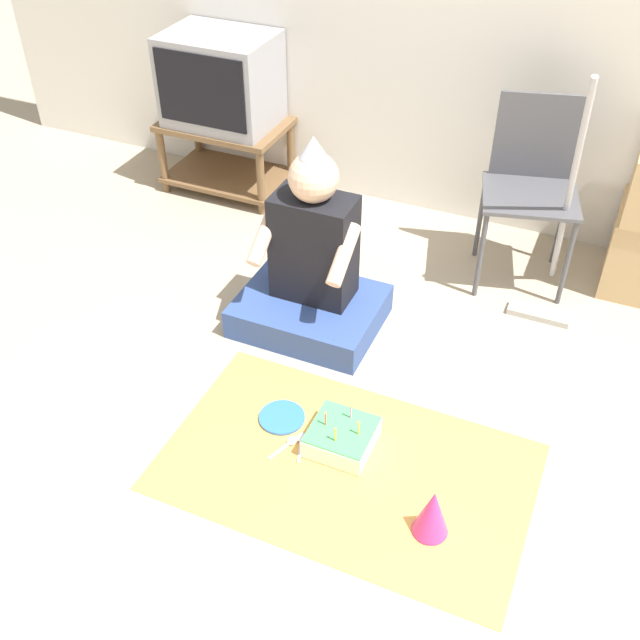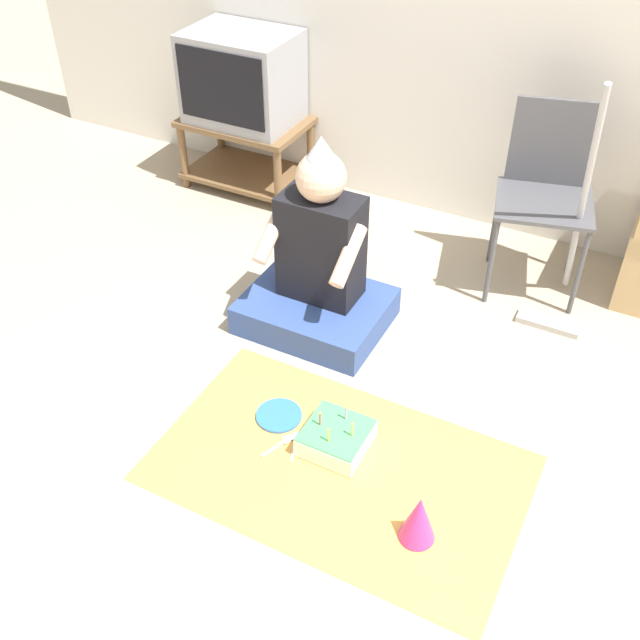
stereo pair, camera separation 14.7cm
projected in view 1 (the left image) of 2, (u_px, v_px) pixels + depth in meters
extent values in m
plane|color=tan|center=(388.00, 516.00, 2.59)|extent=(16.00, 16.00, 0.00)
cube|color=brown|center=(225.00, 124.00, 4.15)|extent=(0.69, 0.44, 0.03)
cube|color=brown|center=(229.00, 175.00, 4.35)|extent=(0.69, 0.44, 0.02)
cylinder|color=brown|center=(163.00, 159.00, 4.23)|extent=(0.04, 0.04, 0.40)
cylinder|color=brown|center=(261.00, 180.00, 4.03)|extent=(0.04, 0.04, 0.40)
cylinder|color=brown|center=(197.00, 132.00, 4.50)|extent=(0.04, 0.04, 0.40)
cylinder|color=brown|center=(291.00, 151.00, 4.30)|extent=(0.04, 0.04, 0.40)
cube|color=#99999E|center=(221.00, 79.00, 3.99)|extent=(0.57, 0.42, 0.48)
cube|color=black|center=(200.00, 91.00, 3.83)|extent=(0.51, 0.01, 0.38)
cube|color=#4C4C51|center=(530.00, 196.00, 3.39)|extent=(0.51, 0.48, 0.02)
cube|color=#4C4C51|center=(536.00, 137.00, 3.41)|extent=(0.37, 0.11, 0.41)
cylinder|color=#4C4C51|center=(481.00, 255.00, 3.43)|extent=(0.02, 0.02, 0.46)
cylinder|color=#4C4C51|center=(567.00, 263.00, 3.38)|extent=(0.02, 0.02, 0.46)
cylinder|color=#4C4C51|center=(480.00, 216.00, 3.70)|extent=(0.02, 0.02, 0.46)
cylinder|color=#4C4C51|center=(561.00, 223.00, 3.65)|extent=(0.02, 0.02, 0.46)
cube|color=#B2ADA3|center=(539.00, 314.00, 3.44)|extent=(0.28, 0.09, 0.03)
cylinder|color=#B7B7BC|center=(570.00, 189.00, 3.20)|extent=(0.03, 0.35, 1.11)
cube|color=#334C8C|center=(310.00, 311.00, 3.36)|extent=(0.62, 0.50, 0.14)
cube|color=black|center=(314.00, 248.00, 3.20)|extent=(0.35, 0.21, 0.48)
sphere|color=beige|center=(314.00, 177.00, 2.99)|extent=(0.21, 0.21, 0.21)
cone|color=silver|center=(313.00, 147.00, 2.91)|extent=(0.11, 0.11, 0.09)
cylinder|color=beige|center=(264.00, 236.00, 3.13)|extent=(0.06, 0.25, 0.20)
cylinder|color=beige|center=(344.00, 255.00, 3.02)|extent=(0.06, 0.25, 0.20)
cube|color=#EFA84C|center=(346.00, 467.00, 2.76)|extent=(1.34, 0.81, 0.01)
cube|color=white|center=(342.00, 437.00, 2.81)|extent=(0.24, 0.24, 0.08)
cube|color=#4CB266|center=(342.00, 429.00, 2.78)|extent=(0.23, 0.23, 0.01)
cylinder|color=yellow|center=(358.00, 429.00, 2.74)|extent=(0.01, 0.01, 0.06)
sphere|color=#FFCC4C|center=(359.00, 422.00, 2.72)|extent=(0.01, 0.01, 0.01)
cylinder|color=#E58CCC|center=(351.00, 413.00, 2.81)|extent=(0.01, 0.01, 0.06)
sphere|color=#FFCC4C|center=(351.00, 406.00, 2.78)|extent=(0.01, 0.01, 0.01)
cylinder|color=#EA4C4C|center=(325.00, 420.00, 2.78)|extent=(0.01, 0.01, 0.06)
sphere|color=#FFCC4C|center=(325.00, 413.00, 2.76)|extent=(0.01, 0.01, 0.01)
cylinder|color=yellow|center=(335.00, 436.00, 2.72)|extent=(0.01, 0.01, 0.06)
sphere|color=#FFCC4C|center=(336.00, 429.00, 2.69)|extent=(0.01, 0.01, 0.01)
cone|color=#CC338C|center=(432.00, 512.00, 2.47)|extent=(0.13, 0.13, 0.20)
cylinder|color=blue|center=(282.00, 417.00, 2.94)|extent=(0.18, 0.18, 0.01)
ellipsoid|color=white|center=(301.00, 437.00, 2.85)|extent=(0.04, 0.05, 0.01)
cube|color=white|center=(300.00, 452.00, 2.80)|extent=(0.04, 0.10, 0.01)
ellipsoid|color=white|center=(292.00, 441.00, 2.84)|extent=(0.04, 0.05, 0.01)
cube|color=white|center=(279.00, 451.00, 2.80)|extent=(0.05, 0.10, 0.01)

